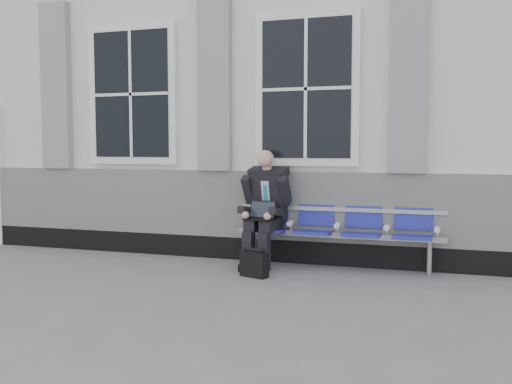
% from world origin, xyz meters
% --- Properties ---
extents(ground, '(70.00, 70.00, 0.00)m').
position_xyz_m(ground, '(0.00, 0.00, 0.00)').
color(ground, slate).
rests_on(ground, ground).
extents(station_building, '(14.40, 4.40, 4.49)m').
position_xyz_m(station_building, '(-0.02, 3.47, 2.22)').
color(station_building, silver).
rests_on(station_building, ground).
extents(bench, '(2.60, 0.47, 0.91)m').
position_xyz_m(bench, '(0.80, 1.32, 0.55)').
color(bench, '#9EA0A3').
rests_on(bench, ground).
extents(businessman, '(0.62, 0.84, 1.48)m').
position_xyz_m(businessman, '(-0.11, 1.19, 0.79)').
color(businessman, black).
rests_on(businessman, ground).
extents(briefcase, '(0.36, 0.24, 0.34)m').
position_xyz_m(briefcase, '(-0.05, 0.53, 0.16)').
color(briefcase, black).
rests_on(briefcase, ground).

